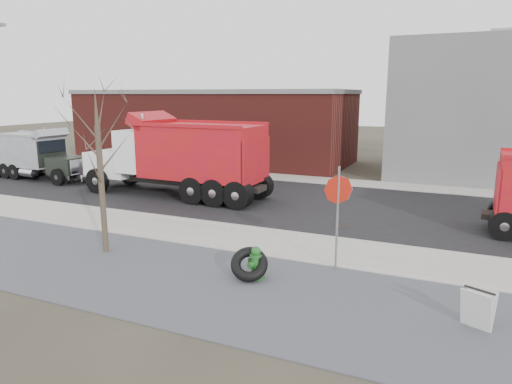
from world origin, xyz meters
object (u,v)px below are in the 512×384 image
at_px(dump_truck_grey, 37,153).
at_px(dump_truck_red_b, 179,155).
at_px(truck_tire, 249,264).
at_px(stop_sign, 338,201).
at_px(fire_hydrant, 256,264).
at_px(sandwich_board, 478,309).

bearing_deg(dump_truck_grey, dump_truck_red_b, 0.62).
relative_size(truck_tire, stop_sign, 0.42).
bearing_deg(dump_truck_grey, stop_sign, -15.53).
bearing_deg(fire_hydrant, dump_truck_red_b, 153.44).
distance_m(stop_sign, sandwich_board, 4.44).
height_order(stop_sign, dump_truck_red_b, dump_truck_red_b).
bearing_deg(dump_truck_red_b, truck_tire, 134.34).
relative_size(fire_hydrant, dump_truck_grey, 0.14).
distance_m(stop_sign, dump_truck_red_b, 11.40).
bearing_deg(stop_sign, sandwich_board, -40.18).
relative_size(stop_sign, dump_truck_red_b, 0.31).
xyz_separation_m(stop_sign, dump_truck_grey, (-19.76, 7.07, -0.51)).
bearing_deg(dump_truck_red_b, sandwich_board, 148.38).
relative_size(dump_truck_red_b, dump_truck_grey, 1.46).
relative_size(fire_hydrant, dump_truck_red_b, 0.10).
height_order(truck_tire, stop_sign, stop_sign).
bearing_deg(fire_hydrant, truck_tire, -114.00).
relative_size(stop_sign, dump_truck_grey, 0.45).
bearing_deg(truck_tire, stop_sign, 39.76).
relative_size(truck_tire, dump_truck_red_b, 0.13).
bearing_deg(sandwich_board, stop_sign, 173.78).
xyz_separation_m(fire_hydrant, sandwich_board, (5.43, -0.60, 0.05)).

